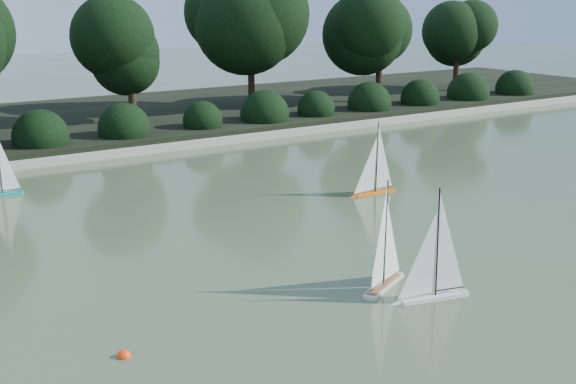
{
  "coord_description": "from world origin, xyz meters",
  "views": [
    {
      "loc": [
        -5.78,
        -6.62,
        3.58
      ],
      "look_at": [
        -0.1,
        2.18,
        0.7
      ],
      "focal_mm": 45.0,
      "sensor_mm": 36.0,
      "label": 1
    }
  ],
  "objects": [
    {
      "name": "ground",
      "position": [
        0.0,
        0.0,
        0.0
      ],
      "size": [
        80.0,
        80.0,
        0.0
      ],
      "primitive_type": "plane",
      "color": "#415332",
      "rests_on": "ground"
    },
    {
      "name": "pond_coping",
      "position": [
        0.0,
        9.0,
        0.09
      ],
      "size": [
        40.0,
        0.35,
        0.18
      ],
      "primitive_type": "cube",
      "color": "gray",
      "rests_on": "ground"
    },
    {
      "name": "far_bank",
      "position": [
        0.0,
        13.0,
        0.15
      ],
      "size": [
        40.0,
        8.0,
        0.3
      ],
      "primitive_type": "cube",
      "color": "black",
      "rests_on": "ground"
    },
    {
      "name": "tree_line",
      "position": [
        1.23,
        11.44,
        2.64
      ],
      "size": [
        26.31,
        3.93,
        4.39
      ],
      "color": "black",
      "rests_on": "ground"
    },
    {
      "name": "shrub_hedge",
      "position": [
        0.0,
        9.9,
        0.45
      ],
      "size": [
        29.1,
        1.1,
        1.1
      ],
      "color": "black",
      "rests_on": "ground"
    },
    {
      "name": "sailboat_white_a",
      "position": [
        0.02,
        -0.74,
        0.23
      ],
      "size": [
        1.08,
        0.4,
        1.47
      ],
      "color": "silver",
      "rests_on": "ground"
    },
    {
      "name": "sailboat_white_b",
      "position": [
        -0.08,
        -0.11,
        0.23
      ],
      "size": [
        1.04,
        0.61,
        1.5
      ],
      "color": "beige",
      "rests_on": "ground"
    },
    {
      "name": "sailboat_orange",
      "position": [
        2.48,
        3.35,
        0.22
      ],
      "size": [
        1.04,
        0.2,
        1.43
      ],
      "color": "orange",
      "rests_on": "ground"
    },
    {
      "name": "race_buoy",
      "position": [
        -3.58,
        -0.11,
        0.0
      ],
      "size": [
        0.15,
        0.15,
        0.15
      ],
      "primitive_type": "sphere",
      "color": "#FE3B0D",
      "rests_on": "ground"
    }
  ]
}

